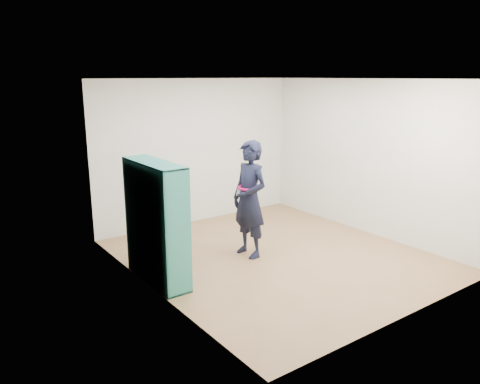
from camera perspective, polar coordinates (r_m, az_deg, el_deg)
floor at (r=7.14m, az=4.46°, el=-7.78°), size 4.50×4.50×0.00m
ceiling at (r=6.63m, az=4.90°, el=13.57°), size 4.50×4.50×0.00m
wall_left at (r=5.70m, az=-10.81°, el=0.11°), size 0.02×4.50×2.60m
wall_right at (r=8.19m, az=15.40°, el=4.05°), size 0.02×4.50×2.60m
wall_back at (r=8.57m, az=-5.17°, el=4.92°), size 4.00×0.02×2.60m
wall_front at (r=5.31m, az=20.62°, el=-1.58°), size 4.00×0.02×2.60m
bookshelf at (r=6.15m, az=-10.34°, el=-3.98°), size 0.35×1.20×1.60m
person at (r=6.89m, az=1.18°, el=-0.88°), size 0.46×0.66×1.75m
smartphone at (r=6.83m, az=-0.17°, el=-0.02°), size 0.03×0.09×0.13m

